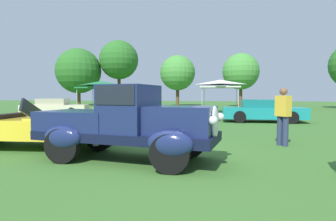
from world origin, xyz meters
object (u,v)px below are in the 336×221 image
(show_car_burgundy, at_px, (134,108))
(canopy_tent_left_field, at_px, (101,84))
(show_car_cream, at_px, (55,108))
(show_car_teal, at_px, (262,111))
(feature_pickup_truck, at_px, (128,122))
(canopy_tent_center_field, at_px, (220,83))
(spectator_between_cars, at_px, (283,114))
(neighbor_convertible, at_px, (29,127))

(show_car_burgundy, height_order, canopy_tent_left_field, canopy_tent_left_field)
(show_car_cream, height_order, show_car_burgundy, same)
(show_car_teal, bearing_deg, feature_pickup_truck, -113.72)
(show_car_cream, xyz_separation_m, canopy_tent_left_field, (0.60, 6.10, 1.82))
(show_car_burgundy, relative_size, canopy_tent_center_field, 1.42)
(feature_pickup_truck, distance_m, show_car_teal, 10.70)
(show_car_burgundy, distance_m, spectator_between_cars, 12.21)
(feature_pickup_truck, xyz_separation_m, spectator_between_cars, (3.84, 2.52, 0.05))
(neighbor_convertible, xyz_separation_m, canopy_tent_left_field, (-5.30, 16.44, 1.84))
(feature_pickup_truck, height_order, show_car_burgundy, feature_pickup_truck)
(show_car_teal, xyz_separation_m, canopy_tent_center_field, (-2.29, 7.40, 1.82))
(feature_pickup_truck, relative_size, spectator_between_cars, 2.56)
(neighbor_convertible, height_order, canopy_tent_left_field, canopy_tent_left_field)
(show_car_cream, height_order, show_car_teal, same)
(neighbor_convertible, relative_size, canopy_tent_left_field, 1.44)
(neighbor_convertible, xyz_separation_m, spectator_between_cars, (7.08, 1.58, 0.33))
(canopy_tent_center_field, bearing_deg, neighbor_convertible, -107.90)
(neighbor_convertible, bearing_deg, canopy_tent_center_field, 72.10)
(show_car_teal, relative_size, canopy_tent_center_field, 1.41)
(spectator_between_cars, xyz_separation_m, canopy_tent_center_field, (-1.83, 14.66, 1.51))
(show_car_cream, distance_m, show_car_teal, 13.52)
(feature_pickup_truck, xyz_separation_m, canopy_tent_center_field, (2.01, 17.19, 1.56))
(neighbor_convertible, bearing_deg, show_car_teal, 49.59)
(show_car_teal, bearing_deg, neighbor_convertible, -130.41)
(show_car_teal, distance_m, canopy_tent_left_field, 15.02)
(spectator_between_cars, bearing_deg, neighbor_convertible, -167.39)
(show_car_burgundy, distance_m, canopy_tent_left_field, 7.37)
(show_car_cream, distance_m, spectator_between_cars, 15.66)
(neighbor_convertible, height_order, show_car_cream, neighbor_convertible)
(feature_pickup_truck, xyz_separation_m, show_car_teal, (4.30, 9.79, -0.26))
(spectator_between_cars, xyz_separation_m, canopy_tent_left_field, (-12.37, 14.86, 1.51))
(show_car_cream, bearing_deg, spectator_between_cars, -34.02)
(show_car_burgundy, bearing_deg, canopy_tent_left_field, 132.11)
(show_car_burgundy, bearing_deg, feature_pickup_truck, -72.79)
(feature_pickup_truck, distance_m, canopy_tent_left_field, 19.42)
(spectator_between_cars, bearing_deg, show_car_cream, 145.98)
(feature_pickup_truck, distance_m, neighbor_convertible, 3.38)
(spectator_between_cars, distance_m, canopy_tent_left_field, 19.40)
(show_car_teal, bearing_deg, canopy_tent_center_field, 107.19)
(neighbor_convertible, xyz_separation_m, show_car_cream, (-5.90, 10.34, 0.02))
(neighbor_convertible, relative_size, show_car_teal, 1.10)
(neighbor_convertible, height_order, show_car_burgundy, neighbor_convertible)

